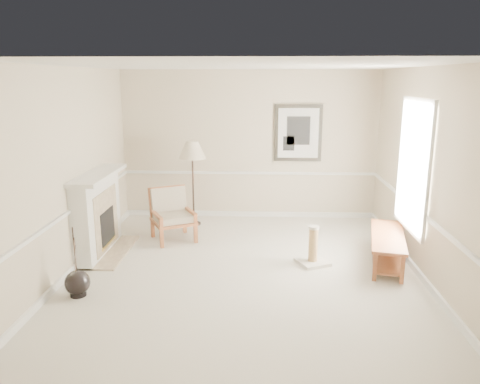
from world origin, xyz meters
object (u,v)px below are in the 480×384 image
(floor_vase, at_px, (77,283))
(floor_lamp, at_px, (192,152))
(scratching_post, at_px, (313,252))
(armchair, at_px, (171,212))
(bench, at_px, (387,244))

(floor_vase, height_order, floor_lamp, floor_lamp)
(scratching_post, bearing_deg, floor_lamp, 137.63)
(armchair, height_order, floor_lamp, floor_lamp)
(floor_vase, relative_size, scratching_post, 1.57)
(scratching_post, bearing_deg, armchair, 155.30)
(floor_vase, bearing_deg, floor_lamp, 70.85)
(floor_lamp, height_order, scratching_post, floor_lamp)
(floor_vase, distance_m, floor_lamp, 3.49)
(floor_lamp, height_order, bench, floor_lamp)
(floor_vase, bearing_deg, bench, 16.93)
(armchair, relative_size, floor_lamp, 0.59)
(floor_vase, relative_size, floor_lamp, 0.59)
(floor_vase, relative_size, bench, 0.57)
(scratching_post, bearing_deg, floor_vase, -159.05)
(armchair, xyz_separation_m, bench, (3.47, -0.98, -0.18))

